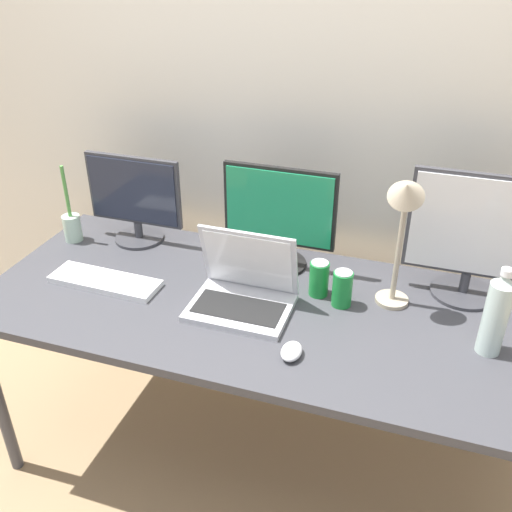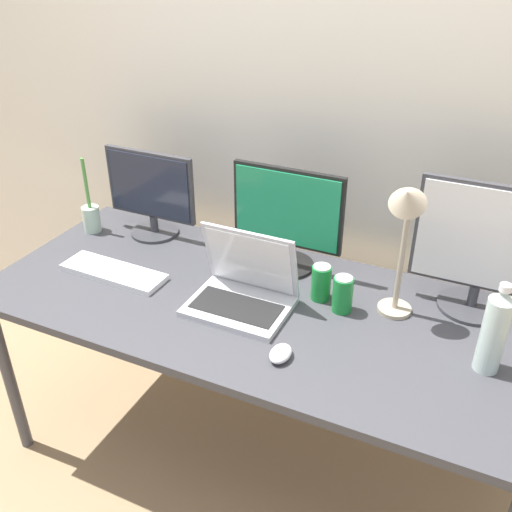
{
  "view_description": "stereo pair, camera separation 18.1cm",
  "coord_description": "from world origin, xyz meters",
  "px_view_note": "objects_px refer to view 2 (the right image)",
  "views": [
    {
      "loc": [
        0.5,
        -1.49,
        1.83
      ],
      "look_at": [
        0.0,
        0.0,
        0.92
      ],
      "focal_mm": 40.0,
      "sensor_mm": 36.0,
      "label": 1
    },
    {
      "loc": [
        0.67,
        -1.42,
        1.83
      ],
      "look_at": [
        0.0,
        0.0,
        0.92
      ],
      "focal_mm": 40.0,
      "sensor_mm": 36.0,
      "label": 2
    }
  ],
  "objects_px": {
    "laptop_silver": "(243,289)",
    "mouse_by_keyboard": "(281,354)",
    "monitor_right": "(484,248)",
    "soda_can_by_laptop": "(343,294)",
    "work_desk": "(256,316)",
    "keyboard_main": "(114,272)",
    "water_bottle": "(494,331)",
    "soda_can_near_keyboard": "(321,282)",
    "monitor_left": "(151,193)",
    "desk_lamp": "(404,226)",
    "monitor_center": "(288,218)",
    "bamboo_vase": "(91,216)"
  },
  "relations": [
    {
      "from": "soda_can_near_keyboard",
      "to": "keyboard_main",
      "type": "bearing_deg",
      "value": -166.63
    },
    {
      "from": "mouse_by_keyboard",
      "to": "work_desk",
      "type": "bearing_deg",
      "value": 129.44
    },
    {
      "from": "monitor_right",
      "to": "water_bottle",
      "type": "xyz_separation_m",
      "value": [
        0.07,
        -0.29,
        -0.09
      ]
    },
    {
      "from": "desk_lamp",
      "to": "work_desk",
      "type": "bearing_deg",
      "value": -166.0
    },
    {
      "from": "mouse_by_keyboard",
      "to": "water_bottle",
      "type": "bearing_deg",
      "value": 21.08
    },
    {
      "from": "monitor_center",
      "to": "mouse_by_keyboard",
      "type": "bearing_deg",
      "value": -69.7
    },
    {
      "from": "mouse_by_keyboard",
      "to": "bamboo_vase",
      "type": "relative_size",
      "value": 0.29
    },
    {
      "from": "laptop_silver",
      "to": "water_bottle",
      "type": "distance_m",
      "value": 0.77
    },
    {
      "from": "keyboard_main",
      "to": "soda_can_near_keyboard",
      "type": "relative_size",
      "value": 3.15
    },
    {
      "from": "monitor_center",
      "to": "water_bottle",
      "type": "xyz_separation_m",
      "value": [
        0.72,
        -0.28,
        -0.07
      ]
    },
    {
      "from": "monitor_right",
      "to": "mouse_by_keyboard",
      "type": "distance_m",
      "value": 0.72
    },
    {
      "from": "work_desk",
      "to": "desk_lamp",
      "type": "height_order",
      "value": "desk_lamp"
    },
    {
      "from": "mouse_by_keyboard",
      "to": "desk_lamp",
      "type": "distance_m",
      "value": 0.52
    },
    {
      "from": "work_desk",
      "to": "monitor_left",
      "type": "height_order",
      "value": "monitor_left"
    },
    {
      "from": "work_desk",
      "to": "monitor_center",
      "type": "relative_size",
      "value": 4.56
    },
    {
      "from": "monitor_center",
      "to": "soda_can_near_keyboard",
      "type": "xyz_separation_m",
      "value": [
        0.18,
        -0.14,
        -0.14
      ]
    },
    {
      "from": "water_bottle",
      "to": "soda_can_by_laptop",
      "type": "distance_m",
      "value": 0.47
    },
    {
      "from": "monitor_center",
      "to": "soda_can_near_keyboard",
      "type": "height_order",
      "value": "monitor_center"
    },
    {
      "from": "monitor_left",
      "to": "keyboard_main",
      "type": "relative_size",
      "value": 0.97
    },
    {
      "from": "monitor_center",
      "to": "laptop_silver",
      "type": "relative_size",
      "value": 1.25
    },
    {
      "from": "monitor_right",
      "to": "keyboard_main",
      "type": "distance_m",
      "value": 1.26
    },
    {
      "from": "keyboard_main",
      "to": "water_bottle",
      "type": "height_order",
      "value": "water_bottle"
    },
    {
      "from": "soda_can_near_keyboard",
      "to": "desk_lamp",
      "type": "bearing_deg",
      "value": -2.07
    },
    {
      "from": "keyboard_main",
      "to": "bamboo_vase",
      "type": "bearing_deg",
      "value": 141.44
    },
    {
      "from": "keyboard_main",
      "to": "water_bottle",
      "type": "xyz_separation_m",
      "value": [
        1.27,
        0.04,
        0.12
      ]
    },
    {
      "from": "soda_can_by_laptop",
      "to": "soda_can_near_keyboard",
      "type": "bearing_deg",
      "value": 157.07
    },
    {
      "from": "soda_can_near_keyboard",
      "to": "bamboo_vase",
      "type": "relative_size",
      "value": 0.4
    },
    {
      "from": "keyboard_main",
      "to": "mouse_by_keyboard",
      "type": "bearing_deg",
      "value": -11.63
    },
    {
      "from": "laptop_silver",
      "to": "soda_can_by_laptop",
      "type": "height_order",
      "value": "laptop_silver"
    },
    {
      "from": "work_desk",
      "to": "water_bottle",
      "type": "height_order",
      "value": "water_bottle"
    },
    {
      "from": "bamboo_vase",
      "to": "desk_lamp",
      "type": "distance_m",
      "value": 1.29
    },
    {
      "from": "monitor_center",
      "to": "soda_can_near_keyboard",
      "type": "distance_m",
      "value": 0.27
    },
    {
      "from": "monitor_right",
      "to": "soda_can_by_laptop",
      "type": "height_order",
      "value": "monitor_right"
    },
    {
      "from": "laptop_silver",
      "to": "work_desk",
      "type": "bearing_deg",
      "value": 34.54
    },
    {
      "from": "laptop_silver",
      "to": "bamboo_vase",
      "type": "distance_m",
      "value": 0.82
    },
    {
      "from": "monitor_right",
      "to": "soda_can_near_keyboard",
      "type": "height_order",
      "value": "monitor_right"
    },
    {
      "from": "soda_can_by_laptop",
      "to": "desk_lamp",
      "type": "bearing_deg",
      "value": 9.95
    },
    {
      "from": "laptop_silver",
      "to": "mouse_by_keyboard",
      "type": "distance_m",
      "value": 0.3
    },
    {
      "from": "water_bottle",
      "to": "soda_can_by_laptop",
      "type": "relative_size",
      "value": 2.25
    },
    {
      "from": "soda_can_near_keyboard",
      "to": "desk_lamp",
      "type": "xyz_separation_m",
      "value": [
        0.24,
        -0.01,
        0.27
      ]
    },
    {
      "from": "bamboo_vase",
      "to": "laptop_silver",
      "type": "bearing_deg",
      "value": -14.88
    },
    {
      "from": "monitor_right",
      "to": "bamboo_vase",
      "type": "xyz_separation_m",
      "value": [
        -1.49,
        -0.08,
        -0.16
      ]
    },
    {
      "from": "laptop_silver",
      "to": "soda_can_near_keyboard",
      "type": "relative_size",
      "value": 2.59
    },
    {
      "from": "keyboard_main",
      "to": "water_bottle",
      "type": "bearing_deg",
      "value": 3.21
    },
    {
      "from": "work_desk",
      "to": "laptop_silver",
      "type": "relative_size",
      "value": 5.7
    },
    {
      "from": "monitor_left",
      "to": "monitor_right",
      "type": "xyz_separation_m",
      "value": [
        1.24,
        -0.0,
        0.05
      ]
    },
    {
      "from": "work_desk",
      "to": "monitor_right",
      "type": "relative_size",
      "value": 4.25
    },
    {
      "from": "laptop_silver",
      "to": "water_bottle",
      "type": "relative_size",
      "value": 1.15
    },
    {
      "from": "monitor_center",
      "to": "soda_can_by_laptop",
      "type": "xyz_separation_m",
      "value": [
        0.27,
        -0.18,
        -0.14
      ]
    },
    {
      "from": "laptop_silver",
      "to": "water_bottle",
      "type": "xyz_separation_m",
      "value": [
        0.76,
        0.0,
        0.07
      ]
    }
  ]
}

